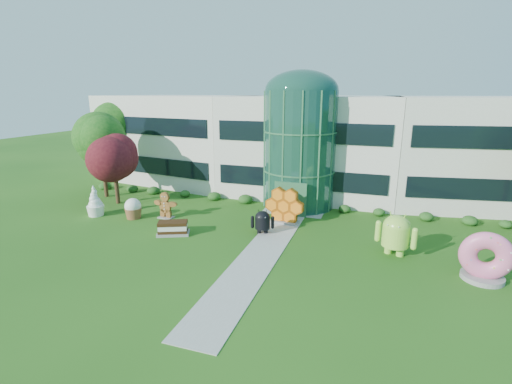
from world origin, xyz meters
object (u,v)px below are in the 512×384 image
(android_green, at_px, (396,232))
(android_black, at_px, (263,220))
(donut, at_px, (486,256))
(gingerbread, at_px, (165,205))

(android_green, xyz_separation_m, android_black, (-8.74, 0.76, -0.51))
(android_black, bearing_deg, donut, -26.62)
(donut, distance_m, gingerbread, 21.70)
(android_green, distance_m, android_black, 8.79)
(android_green, height_order, donut, android_green)
(donut, bearing_deg, gingerbread, 178.43)
(android_black, height_order, gingerbread, gingerbread)
(gingerbread, bearing_deg, donut, -5.06)
(android_green, height_order, android_black, android_green)
(android_green, relative_size, android_black, 1.52)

